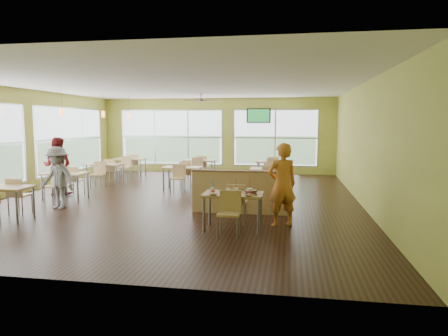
{
  "coord_description": "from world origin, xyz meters",
  "views": [
    {
      "loc": [
        3.12,
        -10.87,
        2.17
      ],
      "look_at": [
        1.5,
        -1.13,
        1.04
      ],
      "focal_mm": 32.0,
      "sensor_mm": 36.0,
      "label": 1
    }
  ],
  "objects_px": {
    "man_plaid": "(282,185)",
    "food_basket": "(251,191)",
    "main_table": "(233,199)",
    "half_wall_divider": "(242,192)"
  },
  "relations": [
    {
      "from": "man_plaid",
      "to": "food_basket",
      "type": "relative_size",
      "value": 6.45
    },
    {
      "from": "food_basket",
      "to": "man_plaid",
      "type": "bearing_deg",
      "value": 32.29
    },
    {
      "from": "main_table",
      "to": "man_plaid",
      "type": "xyz_separation_m",
      "value": [
        0.97,
        0.46,
        0.25
      ]
    },
    {
      "from": "main_table",
      "to": "half_wall_divider",
      "type": "bearing_deg",
      "value": 90.0
    },
    {
      "from": "main_table",
      "to": "half_wall_divider",
      "type": "xyz_separation_m",
      "value": [
        0.0,
        1.45,
        -0.11
      ]
    },
    {
      "from": "main_table",
      "to": "man_plaid",
      "type": "relative_size",
      "value": 0.87
    },
    {
      "from": "main_table",
      "to": "food_basket",
      "type": "xyz_separation_m",
      "value": [
        0.35,
        0.07,
        0.15
      ]
    },
    {
      "from": "half_wall_divider",
      "to": "man_plaid",
      "type": "height_order",
      "value": "man_plaid"
    },
    {
      "from": "food_basket",
      "to": "main_table",
      "type": "bearing_deg",
      "value": -168.72
    },
    {
      "from": "main_table",
      "to": "half_wall_divider",
      "type": "relative_size",
      "value": 0.63
    }
  ]
}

